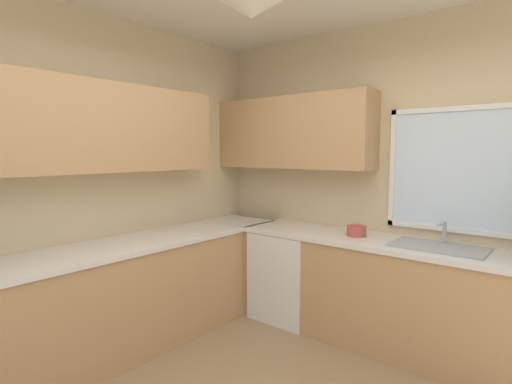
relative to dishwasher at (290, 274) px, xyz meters
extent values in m
cube|color=beige|center=(0.85, 0.37, 0.95)|extent=(3.76, 0.06, 2.74)
cube|color=beige|center=(-1.00, -1.60, 0.95)|extent=(0.06, 4.00, 2.74)
cube|color=silver|center=(1.33, 0.34, 1.05)|extent=(0.92, 0.02, 0.92)
cube|color=white|center=(1.33, 0.33, 1.53)|extent=(1.00, 0.04, 0.04)
cube|color=white|center=(1.33, 0.33, 0.57)|extent=(1.00, 0.04, 0.04)
cube|color=white|center=(0.85, 0.33, 1.05)|extent=(0.04, 0.04, 1.00)
cube|color=tan|center=(-0.81, -1.80, 1.38)|extent=(0.32, 2.72, 0.70)
cube|color=tan|center=(-0.12, 0.18, 1.38)|extent=(1.69, 0.32, 0.70)
cone|color=silver|center=(0.85, -1.60, 1.90)|extent=(0.44, 0.44, 0.14)
cube|color=tan|center=(-0.66, -1.60, 0.00)|extent=(0.62, 3.58, 0.85)
cube|color=silver|center=(-0.66, -1.60, 0.45)|extent=(0.65, 3.61, 0.04)
cube|color=tan|center=(1.06, 0.03, 0.00)|extent=(2.82, 0.62, 0.85)
cube|color=silver|center=(1.06, 0.03, 0.45)|extent=(2.85, 0.65, 0.04)
cube|color=white|center=(0.00, 0.00, 0.00)|extent=(0.60, 0.60, 0.84)
cube|color=#9EA0A5|center=(1.33, 0.03, 0.47)|extent=(0.67, 0.40, 0.02)
cylinder|color=#B7B7BC|center=(1.33, 0.19, 0.56)|extent=(0.03, 0.03, 0.18)
cylinder|color=#B7B7BC|center=(1.33, 0.09, 0.64)|extent=(0.02, 0.20, 0.02)
cylinder|color=#B74C42|center=(0.67, 0.03, 0.51)|extent=(0.17, 0.17, 0.09)
camera|label=1|loc=(2.12, -3.11, 1.19)|focal=27.66mm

